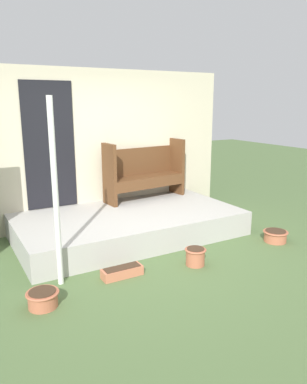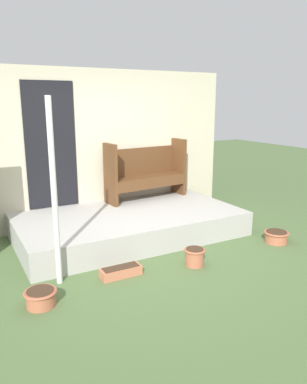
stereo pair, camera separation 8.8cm
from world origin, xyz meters
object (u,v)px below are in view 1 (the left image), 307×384
(flower_pot_right, at_px, (275,235))
(planter_box_rect, at_px, (122,272))
(bench, at_px, (144,170))
(flower_pot_middle, at_px, (195,256))
(support_post, at_px, (55,195))
(flower_pot_left, at_px, (43,298))

(flower_pot_right, relative_size, planter_box_rect, 0.74)
(bench, bearing_deg, flower_pot_right, -65.66)
(bench, xyz_separation_m, flower_pot_middle, (-0.38, -2.09, -0.76))
(bench, xyz_separation_m, planter_box_rect, (-1.35, -1.93, -0.83))
(support_post, distance_m, planter_box_rect, 1.24)
(flower_pot_right, bearing_deg, planter_box_rect, 177.86)
(flower_pot_left, relative_size, flower_pot_middle, 1.21)
(flower_pot_left, distance_m, planter_box_rect, 1.03)
(bench, bearing_deg, flower_pot_middle, -105.95)
(flower_pot_middle, distance_m, flower_pot_right, 1.55)
(support_post, relative_size, flower_pot_right, 5.73)
(planter_box_rect, bearing_deg, flower_pot_right, -2.14)
(support_post, xyz_separation_m, bench, (2.04, 1.73, -0.18))
(bench, bearing_deg, support_post, -145.44)
(support_post, xyz_separation_m, flower_pot_left, (-0.31, -0.41, -0.97))
(support_post, height_order, flower_pot_left, support_post)
(support_post, relative_size, flower_pot_middle, 7.57)
(flower_pot_left, xyz_separation_m, flower_pot_right, (3.52, 0.13, -0.00))
(bench, xyz_separation_m, flower_pot_left, (-2.35, -2.14, -0.79))
(bench, height_order, flower_pot_middle, bench)
(flower_pot_middle, bearing_deg, flower_pot_right, 2.81)
(bench, distance_m, flower_pot_left, 3.28)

